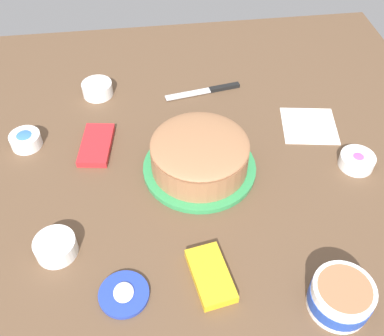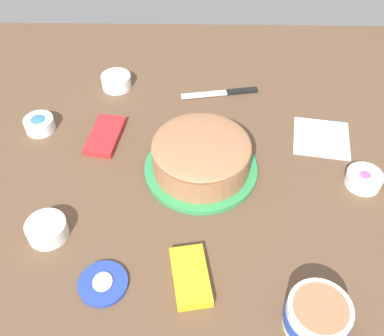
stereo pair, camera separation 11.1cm
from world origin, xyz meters
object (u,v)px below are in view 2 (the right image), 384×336
object	(u,v)px
candy_box_lower	(105,135)
paper_napkin	(321,138)
frosting_tub	(317,316)
sprinkle_bowl_orange	(116,81)
spreading_knife	(226,92)
sprinkle_bowl_green	(47,229)
frosted_cake	(201,157)
frosting_tub_lid	(103,283)
candy_box_upper	(190,277)
sprinkle_bowl_blue	(39,124)
sprinkle_bowl_rainbow	(364,179)

from	to	relation	value
candy_box_lower	paper_napkin	bearing A→B (deg)	-80.45
candy_box_lower	paper_napkin	size ratio (longest dim) A/B	1.02
frosting_tub	sprinkle_bowl_orange	xyz separation A→B (m)	(0.76, 0.49, -0.01)
spreading_knife	sprinkle_bowl_green	distance (m)	0.67
frosted_cake	frosting_tub_lid	size ratio (longest dim) A/B	2.77
frosted_cake	frosting_tub	world-z (taller)	frosted_cake
candy_box_upper	candy_box_lower	bearing A→B (deg)	19.68
frosted_cake	sprinkle_bowl_green	xyz separation A→B (m)	(-0.20, 0.35, -0.03)
spreading_knife	sprinkle_bowl_orange	bearing A→B (deg)	84.80
sprinkle_bowl_orange	frosting_tub	bearing A→B (deg)	-147.27
frosted_cake	spreading_knife	xyz separation A→B (m)	(0.32, -0.08, -0.04)
spreading_knife	sprinkle_bowl_blue	xyz separation A→B (m)	(-0.17, 0.53, 0.02)
frosting_tub	sprinkle_bowl_green	distance (m)	0.60
sprinkle_bowl_blue	paper_napkin	size ratio (longest dim) A/B	0.55
frosted_cake	sprinkle_bowl_green	bearing A→B (deg)	120.57
candy_box_lower	frosted_cake	bearing A→B (deg)	-105.25
frosting_tub	sprinkle_bowl_blue	xyz separation A→B (m)	(0.56, 0.67, -0.02)
sprinkle_bowl_blue	sprinkle_bowl_rainbow	bearing A→B (deg)	-102.34
frosting_tub_lid	sprinkle_bowl_orange	world-z (taller)	sprinkle_bowl_orange
frosting_tub	candy_box_lower	xyz separation A→B (m)	(0.52, 0.49, -0.03)
spreading_knife	sprinkle_bowl_blue	distance (m)	0.56
candy_box_upper	frosting_tub	bearing A→B (deg)	-120.72
frosting_tub_lid	spreading_knife	size ratio (longest dim) A/B	0.44
frosting_tub_lid	candy_box_upper	bearing A→B (deg)	-85.05
frosting_tub	paper_napkin	bearing A→B (deg)	-11.71
candy_box_lower	candy_box_upper	world-z (taller)	candy_box_upper
sprinkle_bowl_green	sprinkle_bowl_rainbow	world-z (taller)	sprinkle_bowl_green
sprinkle_bowl_orange	sprinkle_bowl_blue	bearing A→B (deg)	136.62
sprinkle_bowl_blue	candy_box_upper	size ratio (longest dim) A/B	0.60
sprinkle_bowl_green	candy_box_lower	bearing A→B (deg)	-14.19
frosting_tub_lid	paper_napkin	world-z (taller)	frosting_tub_lid
frosting_tub	sprinkle_bowl_blue	bearing A→B (deg)	50.54
frosting_tub	sprinkle_bowl_blue	size ratio (longest dim) A/B	1.52
frosting_tub	spreading_knife	size ratio (longest dim) A/B	0.53
spreading_knife	sprinkle_bowl_blue	size ratio (longest dim) A/B	2.87
frosting_tub	frosting_tub_lid	xyz separation A→B (m)	(0.08, 0.43, -0.03)
spreading_knife	candy_box_lower	size ratio (longest dim) A/B	1.54
sprinkle_bowl_blue	sprinkle_bowl_orange	size ratio (longest dim) A/B	0.91
spreading_knife	sprinkle_bowl_rainbow	bearing A→B (deg)	-137.34
spreading_knife	candy_box_upper	xyz separation A→B (m)	(-0.63, 0.10, 0.01)
frosted_cake	paper_napkin	xyz separation A→B (m)	(0.13, -0.33, -0.05)
frosting_tub_lid	sprinkle_bowl_blue	distance (m)	0.54
sprinkle_bowl_rainbow	sprinkle_bowl_orange	bearing A→B (deg)	59.89
frosting_tub_lid	sprinkle_bowl_blue	world-z (taller)	sprinkle_bowl_blue
spreading_knife	sprinkle_bowl_green	xyz separation A→B (m)	(-0.52, 0.42, 0.02)
sprinkle_bowl_blue	frosting_tub_lid	bearing A→B (deg)	-152.47
sprinkle_bowl_rainbow	candy_box_lower	bearing A→B (deg)	76.96
frosting_tub	candy_box_upper	world-z (taller)	frosting_tub
sprinkle_bowl_green	sprinkle_bowl_rainbow	distance (m)	0.77
frosted_cake	sprinkle_bowl_rainbow	distance (m)	0.41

